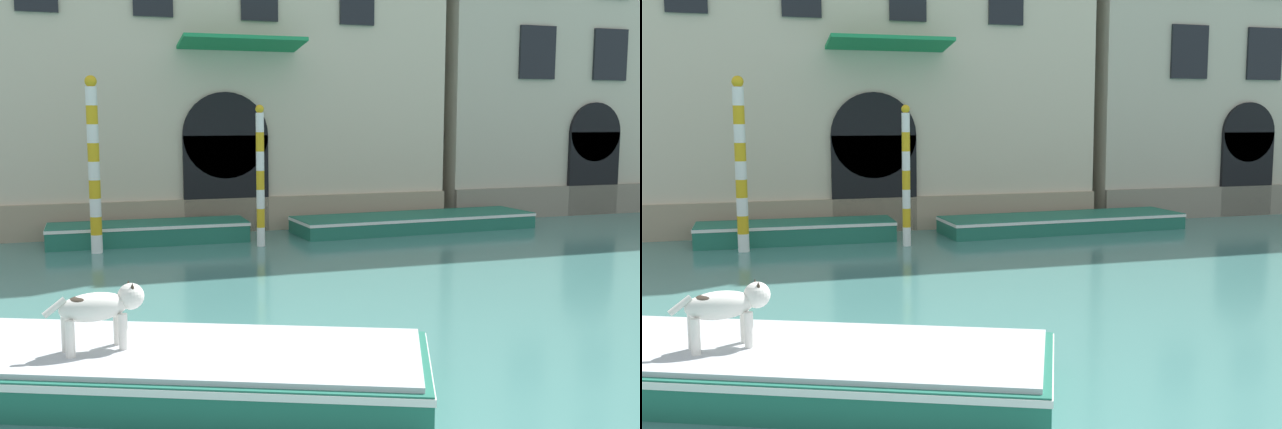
{
  "view_description": "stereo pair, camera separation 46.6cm",
  "coord_description": "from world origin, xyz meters",
  "views": [
    {
      "loc": [
        -2.37,
        -1.54,
        3.21
      ],
      "look_at": [
        2.53,
        13.14,
        1.2
      ],
      "focal_mm": 42.0,
      "sensor_mm": 36.0,
      "label": 1
    },
    {
      "loc": [
        -1.92,
        -1.68,
        3.21
      ],
      "look_at": [
        2.53,
        13.14,
        1.2
      ],
      "focal_mm": 42.0,
      "sensor_mm": 36.0,
      "label": 2
    }
  ],
  "objects": [
    {
      "name": "boat_moored_far",
      "position": [
        6.91,
        17.74,
        0.24
      ],
      "size": [
        7.08,
        2.08,
        0.46
      ],
      "rotation": [
        0.0,
        0.0,
        0.04
      ],
      "color": "#1E6651",
      "rests_on": "ground_plane"
    },
    {
      "name": "boat_moored_near_palazzo",
      "position": [
        -0.53,
        17.94,
        0.28
      ],
      "size": [
        5.07,
        1.58,
        0.53
      ],
      "rotation": [
        0.0,
        0.0,
        -0.02
      ],
      "color": "#1E6651",
      "rests_on": "ground_plane"
    },
    {
      "name": "mooring_pole_0",
      "position": [
        -1.86,
        16.84,
        2.11
      ],
      "size": [
        0.28,
        0.28,
        4.18
      ],
      "color": "white",
      "rests_on": "ground_plane"
    },
    {
      "name": "mooring_pole_1",
      "position": [
        2.09,
        16.52,
        1.78
      ],
      "size": [
        0.21,
        0.21,
        3.52
      ],
      "color": "white",
      "rests_on": "ground_plane"
    },
    {
      "name": "dog_on_deck",
      "position": [
        -2.1,
        7.29,
        1.03
      ],
      "size": [
        1.15,
        0.48,
        0.77
      ],
      "rotation": [
        0.0,
        0.0,
        0.19
      ],
      "color": "silver",
      "rests_on": "boat_foreground"
    },
    {
      "name": "boat_foreground",
      "position": [
        -1.44,
        7.15,
        0.28
      ],
      "size": [
        6.7,
        4.68,
        0.52
      ],
      "rotation": [
        0.0,
        0.0,
        -0.42
      ],
      "color": "#1E6651",
      "rests_on": "ground_plane"
    }
  ]
}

